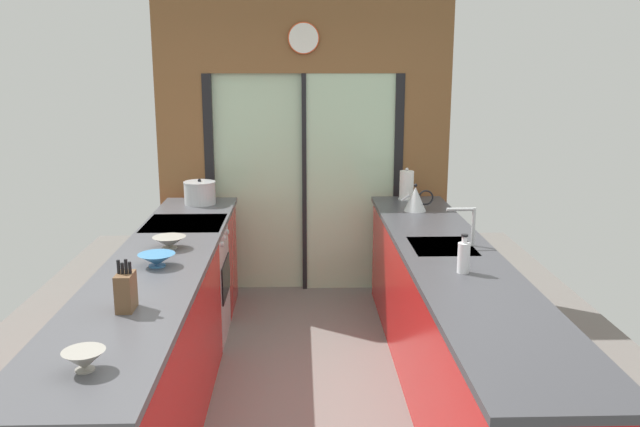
{
  "coord_description": "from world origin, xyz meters",
  "views": [
    {
      "loc": [
        -0.04,
        -3.63,
        2.1
      ],
      "look_at": [
        0.09,
        0.6,
        1.13
      ],
      "focal_mm": 37.34,
      "sensor_mm": 36.0,
      "label": 1
    }
  ],
  "objects_px": {
    "mixing_bowl_near": "(84,360)",
    "knife_block": "(126,291)",
    "mixing_bowl_far": "(169,242)",
    "paper_towel_roll": "(406,185)",
    "stock_pot": "(200,193)",
    "kettle": "(415,199)",
    "soap_bottle": "(464,257)",
    "mixing_bowl_mid": "(157,260)",
    "oven_range": "(188,282)"
  },
  "relations": [
    {
      "from": "mixing_bowl_near",
      "to": "knife_block",
      "type": "relative_size",
      "value": 0.66
    },
    {
      "from": "mixing_bowl_near",
      "to": "mixing_bowl_far",
      "type": "relative_size",
      "value": 0.78
    },
    {
      "from": "paper_towel_roll",
      "to": "mixing_bowl_far",
      "type": "bearing_deg",
      "value": -139.86
    },
    {
      "from": "knife_block",
      "to": "stock_pot",
      "type": "height_order",
      "value": "knife_block"
    },
    {
      "from": "knife_block",
      "to": "paper_towel_roll",
      "type": "xyz_separation_m",
      "value": [
        1.78,
        2.6,
        0.03
      ]
    },
    {
      "from": "mixing_bowl_near",
      "to": "kettle",
      "type": "height_order",
      "value": "kettle"
    },
    {
      "from": "soap_bottle",
      "to": "kettle",
      "type": "bearing_deg",
      "value": 89.92
    },
    {
      "from": "mixing_bowl_far",
      "to": "soap_bottle",
      "type": "height_order",
      "value": "soap_bottle"
    },
    {
      "from": "soap_bottle",
      "to": "mixing_bowl_near",
      "type": "bearing_deg",
      "value": -146.35
    },
    {
      "from": "kettle",
      "to": "soap_bottle",
      "type": "distance_m",
      "value": 1.62
    },
    {
      "from": "mixing_bowl_far",
      "to": "paper_towel_roll",
      "type": "distance_m",
      "value": 2.33
    },
    {
      "from": "soap_bottle",
      "to": "stock_pot",
      "type": "bearing_deg",
      "value": 132.45
    },
    {
      "from": "mixing_bowl_mid",
      "to": "paper_towel_roll",
      "type": "height_order",
      "value": "paper_towel_roll"
    },
    {
      "from": "oven_range",
      "to": "kettle",
      "type": "bearing_deg",
      "value": 11.1
    },
    {
      "from": "mixing_bowl_far",
      "to": "kettle",
      "type": "bearing_deg",
      "value": 30.52
    },
    {
      "from": "mixing_bowl_far",
      "to": "paper_towel_roll",
      "type": "height_order",
      "value": "paper_towel_roll"
    },
    {
      "from": "mixing_bowl_mid",
      "to": "kettle",
      "type": "height_order",
      "value": "kettle"
    },
    {
      "from": "mixing_bowl_near",
      "to": "knife_block",
      "type": "xyz_separation_m",
      "value": [
        -0.0,
        0.65,
        0.05
      ]
    },
    {
      "from": "mixing_bowl_far",
      "to": "kettle",
      "type": "relative_size",
      "value": 0.8
    },
    {
      "from": "mixing_bowl_mid",
      "to": "mixing_bowl_near",
      "type": "bearing_deg",
      "value": -90.0
    },
    {
      "from": "mixing_bowl_near",
      "to": "mixing_bowl_mid",
      "type": "height_order",
      "value": "mixing_bowl_near"
    },
    {
      "from": "stock_pot",
      "to": "paper_towel_roll",
      "type": "height_order",
      "value": "paper_towel_roll"
    },
    {
      "from": "mixing_bowl_near",
      "to": "mixing_bowl_far",
      "type": "xyz_separation_m",
      "value": [
        -0.0,
        1.75,
        -0.0
      ]
    },
    {
      "from": "mixing_bowl_mid",
      "to": "paper_towel_roll",
      "type": "bearing_deg",
      "value": 46.76
    },
    {
      "from": "mixing_bowl_near",
      "to": "stock_pot",
      "type": "height_order",
      "value": "stock_pot"
    },
    {
      "from": "knife_block",
      "to": "soap_bottle",
      "type": "relative_size",
      "value": 1.13
    },
    {
      "from": "mixing_bowl_near",
      "to": "soap_bottle",
      "type": "xyz_separation_m",
      "value": [
        1.78,
        1.18,
        0.05
      ]
    },
    {
      "from": "oven_range",
      "to": "stock_pot",
      "type": "bearing_deg",
      "value": 88.45
    },
    {
      "from": "mixing_bowl_mid",
      "to": "soap_bottle",
      "type": "relative_size",
      "value": 0.97
    },
    {
      "from": "kettle",
      "to": "soap_bottle",
      "type": "relative_size",
      "value": 1.19
    },
    {
      "from": "knife_block",
      "to": "soap_bottle",
      "type": "xyz_separation_m",
      "value": [
        1.78,
        0.53,
        -0.0
      ]
    },
    {
      "from": "kettle",
      "to": "paper_towel_roll",
      "type": "bearing_deg",
      "value": 90.28
    },
    {
      "from": "oven_range",
      "to": "knife_block",
      "type": "bearing_deg",
      "value": -89.41
    },
    {
      "from": "mixing_bowl_mid",
      "to": "soap_bottle",
      "type": "height_order",
      "value": "soap_bottle"
    },
    {
      "from": "oven_range",
      "to": "mixing_bowl_mid",
      "type": "bearing_deg",
      "value": -89.03
    },
    {
      "from": "stock_pot",
      "to": "kettle",
      "type": "bearing_deg",
      "value": -10.41
    },
    {
      "from": "mixing_bowl_mid",
      "to": "kettle",
      "type": "relative_size",
      "value": 0.82
    },
    {
      "from": "stock_pot",
      "to": "kettle",
      "type": "relative_size",
      "value": 1.0
    },
    {
      "from": "mixing_bowl_far",
      "to": "mixing_bowl_near",
      "type": "bearing_deg",
      "value": -90.0
    },
    {
      "from": "stock_pot",
      "to": "soap_bottle",
      "type": "xyz_separation_m",
      "value": [
        1.78,
        -1.95,
        -0.0
      ]
    },
    {
      "from": "mixing_bowl_far",
      "to": "knife_block",
      "type": "distance_m",
      "value": 1.1
    },
    {
      "from": "mixing_bowl_near",
      "to": "mixing_bowl_mid",
      "type": "relative_size",
      "value": 0.77
    },
    {
      "from": "soap_bottle",
      "to": "mixing_bowl_far",
      "type": "bearing_deg",
      "value": 162.31
    },
    {
      "from": "oven_range",
      "to": "kettle",
      "type": "xyz_separation_m",
      "value": [
        1.8,
        0.35,
        0.56
      ]
    },
    {
      "from": "oven_range",
      "to": "soap_bottle",
      "type": "height_order",
      "value": "soap_bottle"
    },
    {
      "from": "kettle",
      "to": "knife_block",
      "type": "bearing_deg",
      "value": -129.67
    },
    {
      "from": "kettle",
      "to": "oven_range",
      "type": "bearing_deg",
      "value": -168.9
    },
    {
      "from": "stock_pot",
      "to": "kettle",
      "type": "xyz_separation_m",
      "value": [
        1.78,
        -0.33,
        0.0
      ]
    },
    {
      "from": "mixing_bowl_mid",
      "to": "kettle",
      "type": "bearing_deg",
      "value": 38.98
    },
    {
      "from": "mixing_bowl_mid",
      "to": "mixing_bowl_far",
      "type": "height_order",
      "value": "same"
    }
  ]
}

